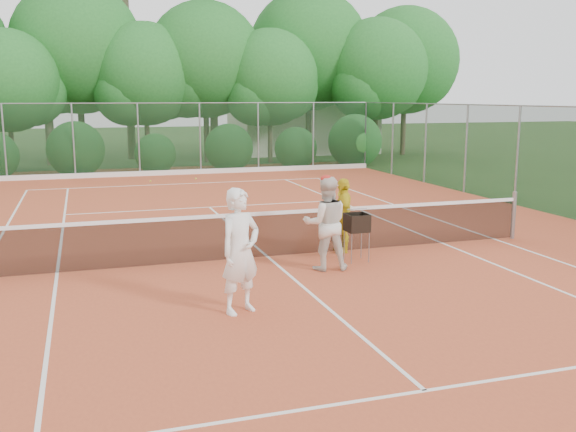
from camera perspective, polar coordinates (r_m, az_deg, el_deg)
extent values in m
plane|color=#214016|center=(13.25, -1.77, -3.78)|extent=(120.00, 120.00, 0.00)
cube|color=#BC4E2B|center=(13.24, -1.77, -3.74)|extent=(18.00, 36.00, 0.02)
cube|color=beige|center=(38.48, 1.27, 7.91)|extent=(8.00, 5.00, 3.00)
cylinder|color=gray|center=(15.78, 19.41, 0.07)|extent=(0.10, 0.10, 1.10)
cube|color=black|center=(13.14, -1.78, -1.76)|extent=(11.87, 0.03, 0.86)
cube|color=white|center=(13.04, -1.79, 0.24)|extent=(11.87, 0.04, 0.07)
imported|color=white|center=(9.73, -4.27, -3.13)|extent=(0.83, 0.72, 1.93)
imported|color=silver|center=(12.17, 3.38, -0.66)|extent=(0.98, 0.82, 1.79)
ellipsoid|color=red|center=(12.03, 3.43, 3.33)|extent=(0.22, 0.22, 0.14)
imported|color=gold|center=(13.61, 4.93, 0.07)|extent=(0.59, 0.99, 1.58)
cylinder|color=gray|center=(12.73, 5.67, -2.92)|extent=(0.02, 0.02, 0.61)
cylinder|color=gray|center=(13.21, 6.52, -2.44)|extent=(0.02, 0.02, 0.61)
cube|color=black|center=(12.87, 6.15, -0.58)|extent=(0.42, 0.42, 0.35)
sphere|color=yellow|center=(25.45, -12.13, 3.04)|extent=(0.07, 0.07, 0.07)
sphere|color=#CBE836|center=(25.96, -8.20, 3.31)|extent=(0.07, 0.07, 0.07)
sphere|color=#D2ED37|center=(23.53, 1.11, 2.68)|extent=(0.07, 0.07, 0.07)
cube|color=white|center=(24.70, -9.41, 2.84)|extent=(11.03, 0.06, 0.01)
cube|color=white|center=(15.62, 17.97, -2.00)|extent=(0.06, 23.77, 0.01)
cube|color=white|center=(12.78, -19.84, -4.86)|extent=(0.06, 23.77, 0.01)
cube|color=white|center=(14.87, 13.65, -2.40)|extent=(0.06, 23.77, 0.01)
cube|color=white|center=(19.35, -7.01, 0.79)|extent=(8.23, 0.06, 0.01)
cube|color=white|center=(7.64, 12.08, -14.95)|extent=(8.23, 0.06, 0.01)
cube|color=white|center=(13.24, -1.77, -3.69)|extent=(0.06, 12.80, 0.01)
cube|color=#19381E|center=(27.62, -10.46, 6.74)|extent=(18.00, 0.02, 3.00)
cylinder|color=gray|center=(30.12, 6.90, 7.14)|extent=(0.07, 0.07, 3.00)
cylinder|color=gray|center=(30.12, 6.90, 7.14)|extent=(0.07, 0.07, 3.00)
cylinder|color=brown|center=(31.03, -23.40, 6.60)|extent=(0.22, 0.22, 3.20)
sphere|color=#206123|center=(30.99, -23.72, 10.96)|extent=(4.48, 4.48, 4.48)
cylinder|color=brown|center=(33.36, -17.90, 8.29)|extent=(0.31, 0.31, 4.50)
sphere|color=#206123|center=(33.42, -18.23, 14.00)|extent=(6.30, 6.30, 6.30)
cylinder|color=brown|center=(32.02, -12.43, 7.58)|extent=(0.24, 0.24, 3.50)
sphere|color=#206123|center=(32.00, -12.61, 12.21)|extent=(4.90, 4.90, 4.90)
cylinder|color=brown|center=(32.92, -7.28, 8.34)|extent=(0.28, 0.28, 4.10)
sphere|color=#206123|center=(32.95, -7.40, 13.62)|extent=(5.74, 5.74, 5.74)
cylinder|color=brown|center=(32.46, -1.61, 7.77)|extent=(0.23, 0.23, 3.40)
sphere|color=#206123|center=(32.43, -1.63, 12.21)|extent=(4.76, 4.76, 4.76)
cylinder|color=brown|center=(35.93, 1.83, 9.04)|extent=(0.32, 0.32, 4.65)
sphere|color=#206123|center=(36.00, 1.86, 14.52)|extent=(6.51, 6.51, 6.51)
cylinder|color=brown|center=(34.96, 7.79, 8.21)|extent=(0.26, 0.26, 3.80)
sphere|color=#206123|center=(34.96, 7.91, 12.81)|extent=(5.32, 5.32, 5.32)
cylinder|color=brown|center=(37.51, 10.23, 8.64)|extent=(0.29, 0.29, 4.25)
sphere|color=#206123|center=(37.54, 10.39, 13.44)|extent=(5.95, 5.95, 5.95)
cone|color=brown|center=(33.45, -20.86, 13.70)|extent=(0.44, 0.44, 11.00)
cone|color=brown|center=(35.68, -14.21, 17.05)|extent=(0.44, 0.44, 15.00)
cone|color=brown|center=(33.53, -6.70, 13.44)|extent=(0.44, 0.44, 10.00)
cone|color=brown|center=(36.50, -0.98, 14.84)|extent=(0.44, 0.44, 12.00)
cone|color=brown|center=(38.85, 4.46, 16.03)|extent=(0.44, 0.44, 14.00)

